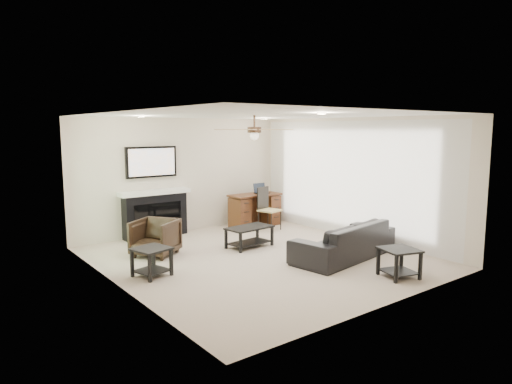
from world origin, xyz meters
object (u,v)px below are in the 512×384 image
Objects in this scene: sofa at (344,240)px; coffee_table at (249,237)px; armchair at (155,237)px; fireplace_unit at (155,192)px; desk at (255,210)px.

sofa is 2.41× the size of coffee_table.
armchair reaches higher than coffee_table.
fireplace_unit reaches higher than coffee_table.
coffee_table is 0.74× the size of desk.
armchair is at bearing -115.42° from fireplace_unit.
armchair is 0.38× the size of fireplace_unit.
fireplace_unit is at bearing 170.12° from desk.
fireplace_unit reaches higher than sofa.
sofa is at bearing 15.83° from armchair.
coffee_table is at bearing -60.50° from fireplace_unit.
armchair is 3.10m from desk.
sofa is 3.10m from desk.
coffee_table is at bearing -69.24° from sofa.
fireplace_unit is 2.43m from desk.
fireplace_unit reaches higher than armchair.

